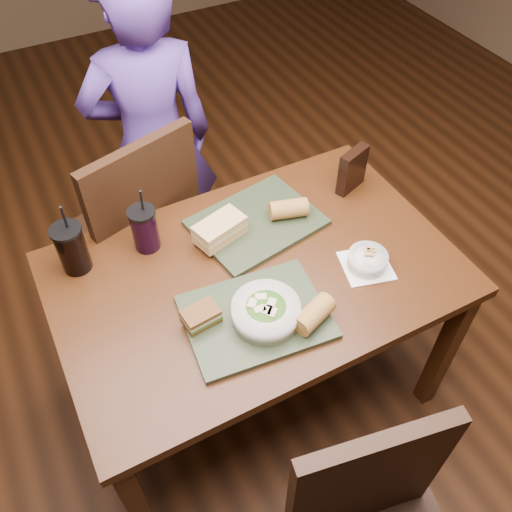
% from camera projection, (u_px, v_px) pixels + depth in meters
% --- Properties ---
extents(ground, '(6.00, 6.00, 0.00)m').
position_uv_depth(ground, '(256.00, 384.00, 2.32)').
color(ground, '#381C0B').
rests_on(ground, ground).
extents(dining_table, '(1.30, 0.85, 0.75)m').
position_uv_depth(dining_table, '(256.00, 288.00, 1.83)').
color(dining_table, '#3E1F0C').
rests_on(dining_table, ground).
extents(chair_far, '(0.55, 0.56, 1.03)m').
position_uv_depth(chair_far, '(144.00, 226.00, 2.15)').
color(chair_far, black).
rests_on(chair_far, ground).
extents(diner, '(0.57, 0.42, 1.45)m').
position_uv_depth(diner, '(153.00, 144.00, 2.26)').
color(diner, '#4F328A').
rests_on(diner, ground).
extents(tray_near, '(0.45, 0.36, 0.02)m').
position_uv_depth(tray_near, '(256.00, 317.00, 1.63)').
color(tray_near, '#27321E').
rests_on(tray_near, dining_table).
extents(tray_far, '(0.47, 0.39, 0.02)m').
position_uv_depth(tray_far, '(257.00, 223.00, 1.90)').
color(tray_far, '#27321E').
rests_on(tray_far, dining_table).
extents(salad_bowl, '(0.20, 0.20, 0.07)m').
position_uv_depth(salad_bowl, '(266.00, 311.00, 1.59)').
color(salad_bowl, silver).
rests_on(salad_bowl, tray_near).
extents(soup_bowl, '(0.19, 0.19, 0.06)m').
position_uv_depth(soup_bowl, '(367.00, 260.00, 1.75)').
color(soup_bowl, white).
rests_on(soup_bowl, dining_table).
extents(sandwich_near, '(0.11, 0.08, 0.05)m').
position_uv_depth(sandwich_near, '(201.00, 316.00, 1.59)').
color(sandwich_near, '#593819').
rests_on(sandwich_near, tray_near).
extents(sandwich_far, '(0.19, 0.14, 0.07)m').
position_uv_depth(sandwich_far, '(220.00, 229.00, 1.82)').
color(sandwich_far, tan).
rests_on(sandwich_far, tray_far).
extents(baguette_near, '(0.15, 0.11, 0.07)m').
position_uv_depth(baguette_near, '(314.00, 314.00, 1.58)').
color(baguette_near, '#AD7533').
rests_on(baguette_near, tray_near).
extents(baguette_far, '(0.14, 0.10, 0.07)m').
position_uv_depth(baguette_far, '(289.00, 209.00, 1.89)').
color(baguette_far, '#AD7533').
rests_on(baguette_far, tray_far).
extents(cup_cola, '(0.10, 0.10, 0.27)m').
position_uv_depth(cup_cola, '(72.00, 248.00, 1.71)').
color(cup_cola, black).
rests_on(cup_cola, dining_table).
extents(cup_berry, '(0.09, 0.09, 0.25)m').
position_uv_depth(cup_berry, '(145.00, 229.00, 1.78)').
color(cup_berry, black).
rests_on(cup_berry, dining_table).
extents(chip_bag, '(0.13, 0.08, 0.17)m').
position_uv_depth(chip_bag, '(352.00, 170.00, 1.98)').
color(chip_bag, black).
rests_on(chip_bag, dining_table).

